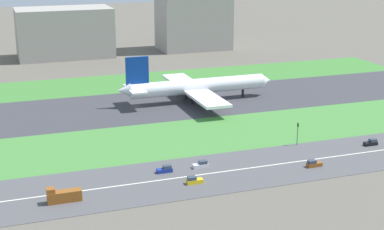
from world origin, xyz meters
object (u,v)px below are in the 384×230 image
(car_1, at_px, (165,169))
(car_2, at_px, (201,165))
(traffic_light, at_px, (298,132))
(airliner, at_px, (194,87))
(truck_0, at_px, (63,196))
(office_tower, at_px, (194,3))
(hangar_building, at_px, (65,33))
(fuel_tank_west, at_px, (84,29))
(car_5, at_px, (314,164))
(car_6, at_px, (194,180))
(car_3, at_px, (371,143))

(car_1, xyz_separation_m, car_2, (10.66, 0.00, 0.00))
(traffic_light, bearing_deg, car_2, -167.24)
(airliner, height_order, traffic_light, airliner)
(truck_0, bearing_deg, office_tower, -117.98)
(hangar_building, xyz_separation_m, fuel_tank_west, (17.53, 45.00, -4.95))
(airliner, bearing_deg, car_5, -83.83)
(car_1, relative_size, car_6, 1.00)
(car_6, bearing_deg, car_5, -180.00)
(airliner, bearing_deg, hangar_building, 107.55)
(office_tower, height_order, fuel_tank_west, office_tower)
(truck_0, bearing_deg, car_3, -174.12)
(airliner, relative_size, hangar_building, 1.26)
(office_tower, bearing_deg, car_5, -99.32)
(truck_0, relative_size, fuel_tank_west, 0.46)
(car_3, bearing_deg, hangar_building, 111.36)
(car_6, bearing_deg, office_tower, -109.45)
(airliner, distance_m, car_2, 71.71)
(car_3, relative_size, fuel_tank_west, 0.24)
(airliner, distance_m, car_1, 75.69)
(traffic_light, bearing_deg, airliner, 102.36)
(car_1, distance_m, hangar_building, 182.47)
(car_6, height_order, traffic_light, traffic_light)
(truck_0, xyz_separation_m, office_tower, (102.00, 192.00, 25.83))
(office_tower, xyz_separation_m, fuel_tank_west, (-58.48, 45.00, -18.88))
(traffic_light, bearing_deg, hangar_building, 105.79)
(car_3, height_order, car_5, same)
(car_6, relative_size, office_tower, 0.08)
(airliner, bearing_deg, truck_0, -128.50)
(car_6, relative_size, fuel_tank_west, 0.24)
(airliner, relative_size, office_tower, 1.18)
(car_1, relative_size, car_2, 1.00)
(truck_0, bearing_deg, fuel_tank_west, -100.41)
(car_6, distance_m, car_5, 36.28)
(car_6, distance_m, traffic_light, 44.89)
(airliner, distance_m, car_5, 78.63)
(car_2, relative_size, office_tower, 0.08)
(traffic_light, distance_m, hangar_building, 181.07)
(car_2, bearing_deg, car_6, -119.66)
(car_2, xyz_separation_m, hangar_building, (-13.91, 182.00, 12.65))
(car_2, bearing_deg, office_tower, 71.16)
(car_5, distance_m, car_2, 32.18)
(office_tower, bearing_deg, car_3, -91.52)
(traffic_light, bearing_deg, truck_0, -166.54)
(airliner, height_order, hangar_building, hangar_building)
(car_6, xyz_separation_m, fuel_tank_west, (9.32, 237.00, 7.70))
(car_3, bearing_deg, truck_0, -174.12)
(car_3, xyz_separation_m, traffic_light, (-21.98, 7.99, 3.37))
(truck_0, bearing_deg, car_1, -161.12)
(car_1, height_order, car_2, same)
(car_1, distance_m, car_5, 42.44)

